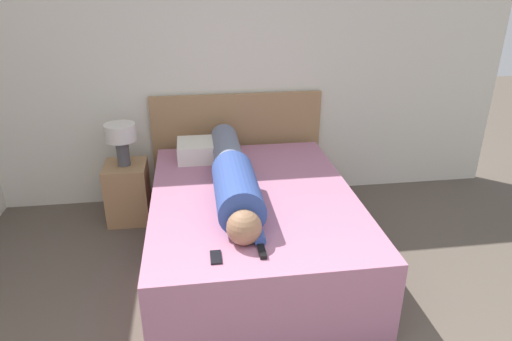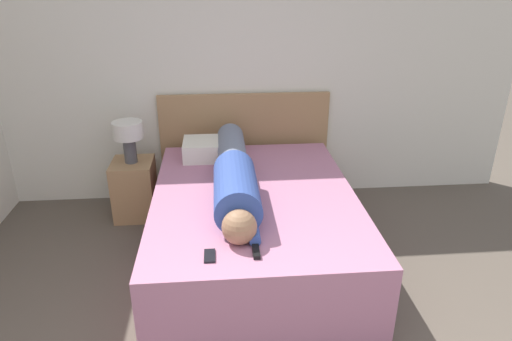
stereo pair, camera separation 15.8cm
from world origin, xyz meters
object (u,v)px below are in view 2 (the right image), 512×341
Objects in this scene: bed at (254,227)px; cell_phone at (210,256)px; table_lamp at (128,134)px; pillow_near_headboard at (214,149)px; tv_remote at (256,251)px; nightstand at (135,189)px; person_lying at (235,176)px.

bed is 15.45× the size of cell_phone.
pillow_near_headboard is (0.73, -0.06, -0.13)m from table_lamp.
table_lamp is 2.47× the size of tv_remote.
person_lying reaches higher than nightstand.
pillow_near_headboard is 3.47× the size of tv_remote.
nightstand is at bearing 113.92° from cell_phone.
bed is 3.79× the size of nightstand.
cell_phone is at bearing -90.95° from pillow_near_headboard.
bed is 1.17× the size of person_lying.
person_lying is at bearing 170.54° from bed.
person_lying is at bearing -77.74° from pillow_near_headboard.
table_lamp is at bearing 175.25° from pillow_near_headboard.
table_lamp is (0.00, 0.00, 0.52)m from nightstand.
nightstand is at bearing 175.25° from pillow_near_headboard.
bed is at bearing -9.46° from person_lying.
table_lamp is at bearing 0.00° from nightstand.
pillow_near_headboard reaches higher than bed.
bed is at bearing 67.77° from cell_phone.
cell_phone is (0.70, -1.58, 0.32)m from nightstand.
bed is 1.39m from table_lamp.
bed is 13.39× the size of tv_remote.
tv_remote is at bearing -93.95° from bed.
tv_remote is (0.97, -1.56, -0.20)m from table_lamp.
table_lamp reaches higher than pillow_near_headboard.
nightstand is 1.43× the size of table_lamp.
cell_phone is (-0.27, -0.02, -0.01)m from tv_remote.
nightstand is 1.76m from cell_phone.
pillow_near_headboard is at bearing -4.75° from nightstand.
table_lamp is 0.22× the size of person_lying.
bed is 0.82m from tv_remote.
nightstand is (-1.02, 0.80, -0.02)m from bed.
pillow_near_headboard is (0.73, -0.06, 0.39)m from nightstand.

